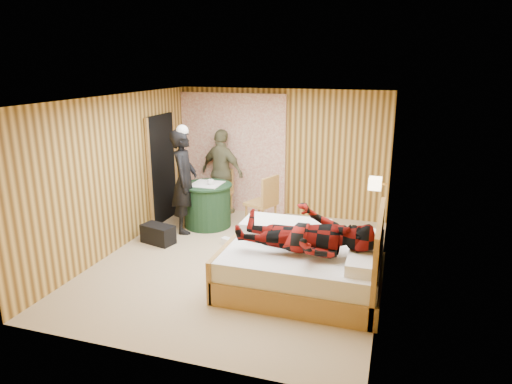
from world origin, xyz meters
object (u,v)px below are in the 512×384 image
(chair_far, at_px, (222,188))
(chair_near, at_px, (265,199))
(wall_lamp, at_px, (375,183))
(man_on_bed, at_px, (306,224))
(bed, at_px, (305,265))
(duffel_bag, at_px, (158,234))
(nightstand, at_px, (366,255))
(round_table, at_px, (207,205))
(woman_standing, at_px, (184,182))
(man_at_table, at_px, (222,172))

(chair_far, distance_m, chair_near, 1.28)
(wall_lamp, bearing_deg, man_on_bed, -123.12)
(chair_far, bearing_deg, bed, -48.90)
(duffel_bag, relative_size, man_on_bed, 0.32)
(bed, bearing_deg, man_on_bed, -82.63)
(nightstand, height_order, chair_far, chair_far)
(nightstand, xyz_separation_m, chair_near, (-1.90, 1.20, 0.35))
(bed, relative_size, round_table, 2.28)
(chair_far, bearing_deg, chair_near, -30.53)
(nightstand, height_order, man_on_bed, man_on_bed)
(duffel_bag, bearing_deg, nightstand, 13.25)
(nightstand, height_order, woman_standing, woman_standing)
(wall_lamp, xyz_separation_m, chair_far, (-3.04, 1.63, -0.76))
(bed, xyz_separation_m, woman_standing, (-2.52, 1.49, 0.60))
(woman_standing, distance_m, man_on_bed, 3.07)
(woman_standing, bearing_deg, man_at_table, -26.75)
(man_at_table, xyz_separation_m, man_on_bed, (2.27, -2.86, 0.14))
(round_table, height_order, duffel_bag, round_table)
(woman_standing, bearing_deg, bed, -133.95)
(round_table, bearing_deg, chair_far, 89.98)
(round_table, bearing_deg, bed, -39.61)
(chair_near, distance_m, man_on_bed, 2.49)
(woman_standing, xyz_separation_m, man_at_table, (0.27, 1.14, -0.07))
(round_table, bearing_deg, nightstand, -20.42)
(man_at_table, height_order, man_on_bed, man_on_bed)
(wall_lamp, relative_size, round_table, 0.28)
(round_table, distance_m, man_on_bed, 3.14)
(man_at_table, bearing_deg, round_table, 108.68)
(bed, xyz_separation_m, round_table, (-2.24, 1.86, 0.08))
(wall_lamp, height_order, man_on_bed, man_on_bed)
(duffel_bag, bearing_deg, wall_lamp, 16.81)
(wall_lamp, distance_m, nightstand, 1.07)
(duffel_bag, height_order, woman_standing, woman_standing)
(bed, relative_size, man_at_table, 1.23)
(nightstand, relative_size, man_on_bed, 0.29)
(bed, distance_m, duffel_bag, 2.84)
(chair_far, xyz_separation_m, duffel_bag, (-0.47, -1.78, -0.38))
(wall_lamp, xyz_separation_m, man_on_bed, (-0.77, -1.19, -0.30))
(round_table, xyz_separation_m, chair_near, (1.10, 0.08, 0.19))
(round_table, bearing_deg, man_on_bed, -42.55)
(duffel_bag, bearing_deg, chair_far, 89.57)
(chair_far, xyz_separation_m, woman_standing, (-0.27, -1.09, 0.39))
(man_at_table, bearing_deg, wall_lamp, 169.84)
(nightstand, height_order, man_at_table, man_at_table)
(duffel_bag, bearing_deg, chair_near, 50.05)
(bed, distance_m, woman_standing, 2.99)
(round_table, relative_size, chair_near, 0.89)
(round_table, distance_m, chair_near, 1.12)
(nightstand, distance_m, duffel_bag, 3.47)
(chair_far, height_order, man_at_table, man_at_table)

